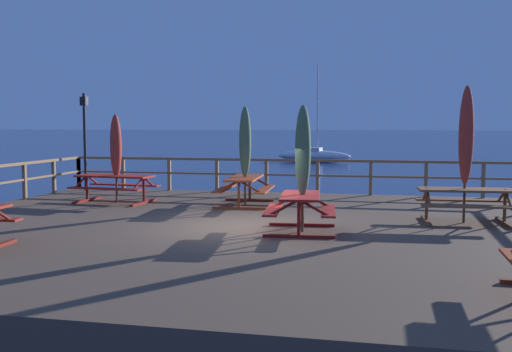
{
  "coord_description": "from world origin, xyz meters",
  "views": [
    {
      "loc": [
        2.9,
        -12.41,
        2.98
      ],
      "look_at": [
        0.0,
        0.97,
        1.8
      ],
      "focal_mm": 42.11,
      "sensor_mm": 36.0,
      "label": 1
    }
  ],
  "objects_px": {
    "patio_umbrella_short_back": "(116,147)",
    "patio_umbrella_tall_front": "(303,151)",
    "picnic_table_back_left": "(245,184)",
    "patio_umbrella_tall_back_right": "(466,136)",
    "picnic_table_front_left": "(466,198)",
    "patio_umbrella_short_front": "(245,142)",
    "picnic_table_mid_left": "(115,182)",
    "picnic_table_mid_centre": "(301,205)",
    "lamp_post_hooked": "(85,126)",
    "sailboat_distant": "(313,155)"
  },
  "relations": [
    {
      "from": "picnic_table_mid_centre",
      "to": "patio_umbrella_tall_back_right",
      "type": "height_order",
      "value": "patio_umbrella_tall_back_right"
    },
    {
      "from": "patio_umbrella_tall_front",
      "to": "sailboat_distant",
      "type": "distance_m",
      "value": 36.44
    },
    {
      "from": "patio_umbrella_short_back",
      "to": "sailboat_distant",
      "type": "xyz_separation_m",
      "value": [
        1.64,
        32.68,
        -1.86
      ]
    },
    {
      "from": "patio_umbrella_tall_back_right",
      "to": "picnic_table_mid_left",
      "type": "bearing_deg",
      "value": 170.02
    },
    {
      "from": "patio_umbrella_short_front",
      "to": "patio_umbrella_tall_back_right",
      "type": "height_order",
      "value": "patio_umbrella_tall_back_right"
    },
    {
      "from": "picnic_table_back_left",
      "to": "patio_umbrella_tall_front",
      "type": "distance_m",
      "value": 4.39
    },
    {
      "from": "picnic_table_mid_centre",
      "to": "patio_umbrella_tall_front",
      "type": "xyz_separation_m",
      "value": [
        0.04,
        0.02,
        1.08
      ]
    },
    {
      "from": "picnic_table_mid_centre",
      "to": "picnic_table_back_left",
      "type": "bearing_deg",
      "value": 118.79
    },
    {
      "from": "picnic_table_front_left",
      "to": "patio_umbrella_short_front",
      "type": "distance_m",
      "value": 5.88
    },
    {
      "from": "patio_umbrella_tall_front",
      "to": "lamp_post_hooked",
      "type": "height_order",
      "value": "lamp_post_hooked"
    },
    {
      "from": "picnic_table_back_left",
      "to": "picnic_table_mid_left",
      "type": "height_order",
      "value": "same"
    },
    {
      "from": "picnic_table_front_left",
      "to": "patio_umbrella_short_front",
      "type": "relative_size",
      "value": 0.79
    },
    {
      "from": "picnic_table_mid_left",
      "to": "patio_umbrella_tall_back_right",
      "type": "distance_m",
      "value": 9.36
    },
    {
      "from": "patio_umbrella_short_front",
      "to": "sailboat_distant",
      "type": "distance_m",
      "value": 32.55
    },
    {
      "from": "picnic_table_front_left",
      "to": "patio_umbrella_tall_front",
      "type": "bearing_deg",
      "value": -151.48
    },
    {
      "from": "picnic_table_front_left",
      "to": "patio_umbrella_short_back",
      "type": "xyz_separation_m",
      "value": [
        -9.09,
        1.64,
        1.0
      ]
    },
    {
      "from": "patio_umbrella_short_front",
      "to": "lamp_post_hooked",
      "type": "bearing_deg",
      "value": 158.95
    },
    {
      "from": "picnic_table_front_left",
      "to": "patio_umbrella_short_front",
      "type": "xyz_separation_m",
      "value": [
        -5.45,
        1.9,
        1.14
      ]
    },
    {
      "from": "picnic_table_mid_centre",
      "to": "patio_umbrella_tall_front",
      "type": "bearing_deg",
      "value": 26.55
    },
    {
      "from": "patio_umbrella_short_back",
      "to": "patio_umbrella_tall_front",
      "type": "xyz_separation_m",
      "value": [
        5.71,
        -3.48,
        0.07
      ]
    },
    {
      "from": "patio_umbrella_tall_front",
      "to": "picnic_table_mid_centre",
      "type": "bearing_deg",
      "value": -153.45
    },
    {
      "from": "picnic_table_back_left",
      "to": "patio_umbrella_short_back",
      "type": "xyz_separation_m",
      "value": [
        -3.63,
        -0.23,
        1.0
      ]
    },
    {
      "from": "patio_umbrella_short_front",
      "to": "sailboat_distant",
      "type": "xyz_separation_m",
      "value": [
        -2.0,
        32.42,
        -1.99
      ]
    },
    {
      "from": "picnic_table_front_left",
      "to": "patio_umbrella_short_back",
      "type": "distance_m",
      "value": 9.29
    },
    {
      "from": "picnic_table_back_left",
      "to": "picnic_table_mid_centre",
      "type": "distance_m",
      "value": 4.25
    },
    {
      "from": "patio_umbrella_tall_back_right",
      "to": "patio_umbrella_short_back",
      "type": "xyz_separation_m",
      "value": [
        -9.07,
        1.6,
        -0.36
      ]
    },
    {
      "from": "picnic_table_mid_left",
      "to": "picnic_table_mid_centre",
      "type": "bearing_deg",
      "value": -31.4
    },
    {
      "from": "picnic_table_front_left",
      "to": "sailboat_distant",
      "type": "xyz_separation_m",
      "value": [
        -7.45,
        34.32,
        -0.85
      ]
    },
    {
      "from": "patio_umbrella_short_front",
      "to": "patio_umbrella_tall_front",
      "type": "height_order",
      "value": "patio_umbrella_short_front"
    },
    {
      "from": "picnic_table_front_left",
      "to": "picnic_table_mid_left",
      "type": "height_order",
      "value": "same"
    },
    {
      "from": "lamp_post_hooked",
      "to": "patio_umbrella_short_back",
      "type": "bearing_deg",
      "value": -47.89
    },
    {
      "from": "picnic_table_front_left",
      "to": "sailboat_distant",
      "type": "relative_size",
      "value": 0.27
    },
    {
      "from": "picnic_table_back_left",
      "to": "patio_umbrella_tall_front",
      "type": "height_order",
      "value": "patio_umbrella_tall_front"
    },
    {
      "from": "lamp_post_hooked",
      "to": "picnic_table_front_left",
      "type": "bearing_deg",
      "value": -20.16
    },
    {
      "from": "picnic_table_mid_centre",
      "to": "patio_umbrella_tall_front",
      "type": "relative_size",
      "value": 0.71
    },
    {
      "from": "picnic_table_back_left",
      "to": "sailboat_distant",
      "type": "xyz_separation_m",
      "value": [
        -1.99,
        32.45,
        -0.85
      ]
    },
    {
      "from": "picnic_table_mid_left",
      "to": "lamp_post_hooked",
      "type": "height_order",
      "value": "lamp_post_hooked"
    },
    {
      "from": "lamp_post_hooked",
      "to": "sailboat_distant",
      "type": "bearing_deg",
      "value": 82.56
    },
    {
      "from": "patio_umbrella_short_front",
      "to": "sailboat_distant",
      "type": "relative_size",
      "value": 0.35
    },
    {
      "from": "picnic_table_back_left",
      "to": "patio_umbrella_short_front",
      "type": "xyz_separation_m",
      "value": [
        0.01,
        0.02,
        1.13
      ]
    },
    {
      "from": "picnic_table_front_left",
      "to": "patio_umbrella_tall_front",
      "type": "xyz_separation_m",
      "value": [
        -3.38,
        -1.83,
        1.07
      ]
    },
    {
      "from": "picnic_table_back_left",
      "to": "patio_umbrella_tall_back_right",
      "type": "distance_m",
      "value": 5.9
    },
    {
      "from": "patio_umbrella_short_front",
      "to": "sailboat_distant",
      "type": "bearing_deg",
      "value": 93.52
    },
    {
      "from": "picnic_table_back_left",
      "to": "patio_umbrella_short_front",
      "type": "distance_m",
      "value": 1.14
    },
    {
      "from": "patio_umbrella_short_front",
      "to": "lamp_post_hooked",
      "type": "relative_size",
      "value": 0.83
    },
    {
      "from": "patio_umbrella_short_front",
      "to": "patio_umbrella_tall_back_right",
      "type": "relative_size",
      "value": 0.88
    },
    {
      "from": "patio_umbrella_short_back",
      "to": "lamp_post_hooked",
      "type": "relative_size",
      "value": 0.77
    },
    {
      "from": "patio_umbrella_tall_front",
      "to": "lamp_post_hooked",
      "type": "distance_m",
      "value": 10.03
    },
    {
      "from": "picnic_table_front_left",
      "to": "picnic_table_mid_centre",
      "type": "height_order",
      "value": "same"
    },
    {
      "from": "picnic_table_mid_centre",
      "to": "patio_umbrella_short_front",
      "type": "xyz_separation_m",
      "value": [
        -2.04,
        3.75,
        1.14
      ]
    }
  ]
}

